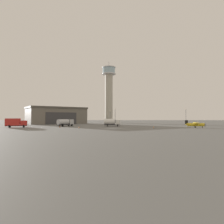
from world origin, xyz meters
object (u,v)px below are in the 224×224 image
control_tower (109,90)px  truck_fuel_tanker_white (112,122)px  light_post_north (186,115)px  traffic_cone_near_left (154,127)px  airplane_yellow (195,124)px  traffic_cone_near_right (79,127)px  truck_box_red (16,123)px  light_post_centre (110,116)px  light_post_east (115,115)px  traffic_cone_mid_apron (60,127)px  truck_fuel_tanker_silver (65,122)px

control_tower → truck_fuel_tanker_white: bearing=-87.1°
light_post_north → traffic_cone_near_left: bearing=-122.3°
light_post_north → airplane_yellow: bearing=-106.1°
truck_fuel_tanker_white → light_post_north: size_ratio=0.77×
traffic_cone_near_left → light_post_north: bearing=57.7°
light_post_north → traffic_cone_near_right: size_ratio=12.11×
truck_box_red → traffic_cone_near_right: bearing=-29.8°
control_tower → light_post_centre: bearing=-85.8°
control_tower → light_post_north: control_tower is taller
airplane_yellow → traffic_cone_near_left: airplane_yellow is taller
truck_box_red → truck_fuel_tanker_white: bearing=-3.8°
light_post_east → truck_box_red: bearing=-129.2°
airplane_yellow → light_post_east: (-27.85, 45.33, 4.11)m
truck_fuel_tanker_white → truck_box_red: 35.71m
light_post_east → traffic_cone_near_left: 49.73m
light_post_north → light_post_east: bearing=171.6°
airplane_yellow → traffic_cone_near_right: 40.25m
control_tower → traffic_cone_mid_apron: control_tower is taller
airplane_yellow → control_tower: bearing=131.8°
control_tower → light_post_north: (43.61, -26.74, -17.64)m
truck_box_red → traffic_cone_near_left: truck_box_red is taller
airplane_yellow → traffic_cone_near_right: (-40.10, -3.41, -0.89)m
light_post_north → traffic_cone_near_left: (-26.51, -42.00, -4.77)m
light_post_centre → traffic_cone_near_left: 53.35m
truck_fuel_tanker_white → airplane_yellow: bearing=-21.1°
truck_fuel_tanker_silver → truck_fuel_tanker_white: size_ratio=1.03×
traffic_cone_near_left → traffic_cone_mid_apron: bearing=173.9°
truck_fuel_tanker_white → traffic_cone_mid_apron: (-18.48, -9.42, -1.33)m
traffic_cone_near_left → traffic_cone_near_right: size_ratio=0.87×
light_post_east → traffic_cone_near_left: size_ratio=14.78×
truck_fuel_tanker_silver → traffic_cone_near_right: truck_fuel_tanker_silver is taller
airplane_yellow → truck_box_red: truck_box_red is taller
light_post_north → light_post_centre: size_ratio=1.09×
light_post_centre → traffic_cone_mid_apron: light_post_centre is taller
airplane_yellow → light_post_north: light_post_north is taller
control_tower → traffic_cone_mid_apron: size_ratio=59.82×
traffic_cone_near_right → airplane_yellow: bearing=4.9°
light_post_east → traffic_cone_mid_apron: (-19.97, -44.29, -4.99)m
control_tower → truck_fuel_tanker_silver: size_ratio=6.42×
truck_box_red → light_post_centre: bearing=36.2°
traffic_cone_near_left → traffic_cone_near_right: (-25.01, -0.95, 0.05)m
airplane_yellow → truck_fuel_tanker_white: truck_fuel_tanker_white is taller
truck_fuel_tanker_white → truck_fuel_tanker_silver: bearing=-179.0°
truck_fuel_tanker_white → traffic_cone_near_left: bearing=-43.7°
truck_fuel_tanker_silver → traffic_cone_near_right: (7.97, -13.08, -1.30)m
truck_box_red → traffic_cone_mid_apron: 16.06m
truck_fuel_tanker_silver → light_post_centre: 42.39m
control_tower → airplane_yellow: bearing=-64.1°
light_post_east → light_post_north: size_ratio=1.06×
truck_fuel_tanker_silver → truck_fuel_tanker_white: bearing=-48.8°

